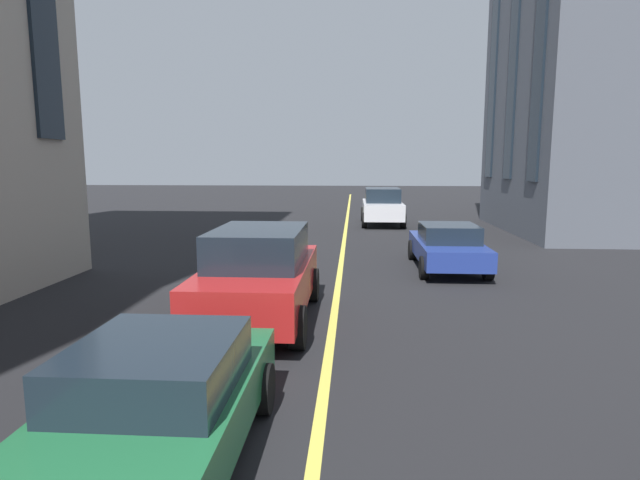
{
  "coord_description": "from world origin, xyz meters",
  "views": [
    {
      "loc": [
        7.58,
        -0.4,
        3.16
      ],
      "look_at": [
        16.61,
        0.2,
        1.8
      ],
      "focal_mm": 28.81,
      "sensor_mm": 36.0,
      "label": 1
    }
  ],
  "objects_px": {
    "car_white_mid": "(382,206)",
    "car_green_trailing": "(152,411)",
    "car_red_near": "(259,274)",
    "car_blue_far": "(447,246)"
  },
  "relations": [
    {
      "from": "car_white_mid",
      "to": "car_green_trailing",
      "type": "relative_size",
      "value": 1.07
    },
    {
      "from": "car_red_near",
      "to": "car_blue_far",
      "type": "bearing_deg",
      "value": -40.79
    },
    {
      "from": "car_blue_far",
      "to": "car_white_mid",
      "type": "relative_size",
      "value": 0.94
    },
    {
      "from": "car_green_trailing",
      "to": "car_white_mid",
      "type": "bearing_deg",
      "value": -8.92
    },
    {
      "from": "car_blue_far",
      "to": "car_green_trailing",
      "type": "relative_size",
      "value": 1.0
    },
    {
      "from": "car_red_near",
      "to": "car_white_mid",
      "type": "relative_size",
      "value": 1.0
    },
    {
      "from": "car_blue_far",
      "to": "car_red_near",
      "type": "xyz_separation_m",
      "value": [
        -5.41,
        4.67,
        0.27
      ]
    },
    {
      "from": "car_blue_far",
      "to": "car_red_near",
      "type": "relative_size",
      "value": 0.94
    },
    {
      "from": "car_white_mid",
      "to": "car_green_trailing",
      "type": "bearing_deg",
      "value": 171.08
    },
    {
      "from": "car_red_near",
      "to": "car_white_mid",
      "type": "xyz_separation_m",
      "value": [
        16.68,
        -3.32,
        0.0
      ]
    }
  ]
}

